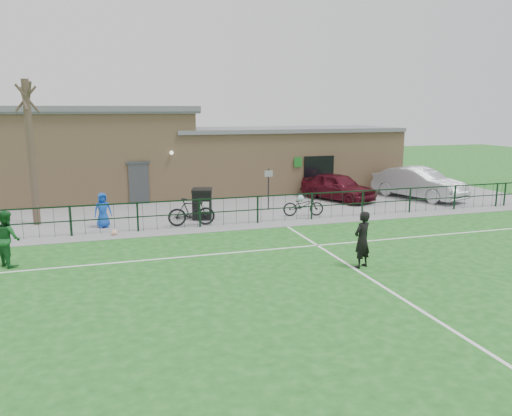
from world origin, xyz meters
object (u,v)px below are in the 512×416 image
object	(u,v)px
bicycle_d	(191,212)
ball_ground	(114,232)
car_silver	(419,183)
sign_post	(268,189)
car_maroon	(338,187)
bare_tree	(31,154)
spectator_child	(103,210)
outfield_player	(7,238)
wheelie_bin_left	(203,207)
wheelie_bin_right	(202,205)
bicycle_e	(303,205)

from	to	relation	value
bicycle_d	ball_ground	bearing A→B (deg)	106.64
car_silver	ball_ground	xyz separation A→B (m)	(-16.06, -3.47, -0.74)
ball_ground	sign_post	bearing A→B (deg)	21.87
car_maroon	bare_tree	bearing A→B (deg)	161.90
ball_ground	car_silver	bearing A→B (deg)	12.18
car_silver	spectator_child	xyz separation A→B (m)	(-16.44, -2.02, -0.12)
bicycle_d	outfield_player	size ratio (longest dim) A/B	1.11
bare_tree	bicycle_d	xyz separation A→B (m)	(6.21, -2.17, -2.39)
wheelie_bin_left	outfield_player	xyz separation A→B (m)	(-7.14, -4.89, 0.33)
sign_post	spectator_child	world-z (taller)	sign_post
spectator_child	outfield_player	bearing A→B (deg)	-131.38
wheelie_bin_left	spectator_child	bearing A→B (deg)	-159.79
wheelie_bin_right	car_maroon	world-z (taller)	car_maroon
wheelie_bin_left	ball_ground	size ratio (longest dim) A/B	4.31
wheelie_bin_right	sign_post	world-z (taller)	sign_post
sign_post	ball_ground	distance (m)	7.88
bare_tree	bicycle_e	world-z (taller)	bare_tree
bare_tree	wheelie_bin_left	distance (m)	7.44
sign_post	car_maroon	xyz separation A→B (m)	(4.37, 1.39, -0.27)
car_silver	outfield_player	distance (m)	20.35
wheelie_bin_right	wheelie_bin_left	bearing A→B (deg)	48.95
spectator_child	outfield_player	distance (m)	5.24
bare_tree	wheelie_bin_right	distance (m)	7.36
bare_tree	car_silver	world-z (taller)	bare_tree
bicycle_d	bicycle_e	world-z (taller)	bicycle_d
sign_post	wheelie_bin_right	bearing A→B (deg)	-163.56
bare_tree	car_silver	size ratio (longest dim) A/B	1.18
bicycle_d	outfield_player	distance (m)	7.35
ball_ground	spectator_child	bearing A→B (deg)	104.94
car_maroon	spectator_child	distance (m)	12.36
wheelie_bin_right	car_maroon	bearing A→B (deg)	31.53
bare_tree	spectator_child	distance (m)	3.78
wheelie_bin_left	ball_ground	bearing A→B (deg)	-139.90
wheelie_bin_left	outfield_player	distance (m)	8.66
bicycle_e	spectator_child	size ratio (longest dim) A/B	1.29
wheelie_bin_left	bicycle_e	size ratio (longest dim) A/B	0.57
spectator_child	bare_tree	bearing A→B (deg)	144.08
bare_tree	car_maroon	distance (m)	14.95
bare_tree	bicycle_d	distance (m)	7.00
bare_tree	car_silver	xyz separation A→B (m)	(19.13, 0.62, -2.14)
sign_post	bicycle_d	xyz separation A→B (m)	(-4.13, -2.24, -0.41)
outfield_player	ball_ground	bearing A→B (deg)	-82.66
bicycle_e	outfield_player	world-z (taller)	outfield_player
bare_tree	sign_post	world-z (taller)	bare_tree
wheelie_bin_right	sign_post	size ratio (longest dim) A/B	0.63
sign_post	car_silver	distance (m)	8.81
wheelie_bin_right	car_silver	xyz separation A→B (m)	(12.23, 1.56, 0.21)
sign_post	car_maroon	world-z (taller)	sign_post
wheelie_bin_right	bicycle_d	size ratio (longest dim) A/B	0.64
wheelie_bin_left	car_silver	bearing A→B (deg)	20.70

